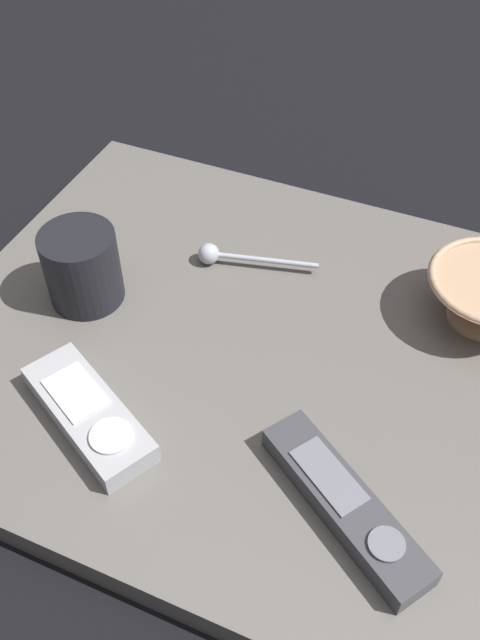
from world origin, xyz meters
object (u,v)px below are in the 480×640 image
Objects in this scene: coffee_mug at (82,267)px; tv_remote_near at (345,503)px; tv_remote_far at (89,413)px; teaspoon at (221,255)px.

coffee_mug is 0.37m from tv_remote_near.
coffee_mug is at bearing 32.38° from tv_remote_far.
tv_remote_near is (-0.24, -0.22, -0.00)m from teaspoon.
tv_remote_far is (-0.25, 0.02, -0.00)m from teaspoon.
coffee_mug is 0.52× the size of tv_remote_far.
teaspoon is 0.83× the size of tv_remote_far.
coffee_mug reaches higher than teaspoon.
tv_remote_near is at bearing -112.19° from coffee_mug.
coffee_mug is 0.17m from tv_remote_far.
tv_remote_far is at bearing -147.62° from coffee_mug.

